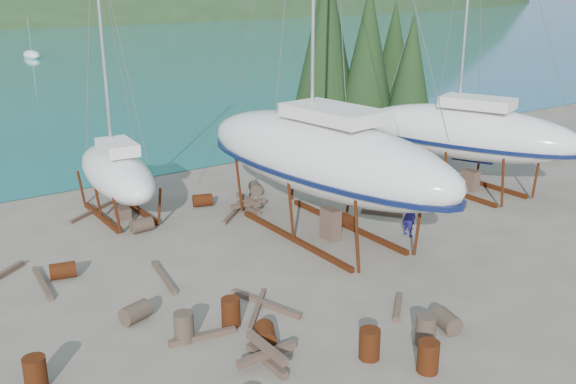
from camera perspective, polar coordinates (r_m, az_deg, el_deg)
ground at (r=22.76m, az=2.97°, el=-7.60°), size 600.00×600.00×0.00m
far_house_right at (r=210.67m, az=-23.85°, el=14.59°), size 6.60×5.60×5.60m
cypress_near_right at (r=37.99m, az=7.11°, el=11.73°), size 3.60×3.60×10.00m
cypress_mid_right at (r=37.68m, az=10.84°, el=10.17°), size 3.06×3.06×8.50m
cypress_back_left at (r=38.48m, az=3.41°, el=13.22°), size 4.14×4.14×11.50m
cypress_far_right at (r=40.81m, az=9.34°, el=11.23°), size 3.24×3.24×9.00m
moored_boat_mid at (r=99.27m, az=-21.82°, el=11.23°), size 2.00×5.00×6.05m
large_sailboat_near at (r=25.51m, az=3.03°, el=3.33°), size 5.29×13.69×21.02m
large_sailboat_far at (r=33.00m, az=15.55°, el=5.18°), size 7.13×11.61×17.70m
small_sailboat_shore at (r=28.97m, az=-15.00°, el=1.73°), size 3.04×7.86×12.29m
worker at (r=26.54m, az=10.70°, el=-2.02°), size 0.46×0.67×1.78m
drum_1 at (r=20.00m, az=13.92°, el=-11.04°), size 0.79×1.00×0.58m
drum_2 at (r=23.90m, az=-19.39°, el=-6.60°), size 0.99×0.76×0.58m
drum_3 at (r=17.87m, az=12.35°, el=-14.11°), size 0.58×0.58×0.88m
drum_4 at (r=29.98m, az=-7.60°, el=-0.73°), size 1.01×0.82×0.58m
drum_6 at (r=27.40m, az=4.95°, el=-2.45°), size 0.63×0.91×0.58m
drum_8 at (r=18.03m, az=-21.54°, el=-14.73°), size 0.58×0.58×0.88m
drum_9 at (r=27.35m, az=-12.88°, el=-2.89°), size 0.91×0.62×0.58m
drum_10 at (r=18.16m, az=7.26°, el=-13.25°), size 0.58×0.58×0.88m
drum_11 at (r=31.48m, az=-2.93°, el=0.32°), size 0.88×1.04×0.58m
drum_12 at (r=18.74m, az=-2.04°, el=-12.58°), size 0.92×1.05×0.58m
drum_14 at (r=19.66m, az=-5.10°, el=-10.57°), size 0.58×0.58×0.88m
drum_15 at (r=20.42m, az=-13.38°, el=-10.36°), size 1.01×0.82×0.58m
drum_16 at (r=19.06m, az=-9.23°, el=-11.74°), size 0.58×0.58×0.88m
drum_17 at (r=19.06m, az=12.14°, el=-11.91°), size 0.58×0.58×0.88m
timber_0 at (r=30.18m, az=-17.07°, el=-1.70°), size 2.49×1.77×0.14m
timber_1 at (r=28.94m, az=8.35°, el=-1.86°), size 1.24×1.62×0.19m
timber_3 at (r=20.54m, az=-2.74°, el=-10.35°), size 1.85×2.06×0.15m
timber_5 at (r=20.84m, az=-2.03°, el=-9.88°), size 1.01×2.74×0.16m
timber_7 at (r=20.90m, az=9.74°, el=-10.05°), size 1.40×1.29×0.17m
timber_9 at (r=31.01m, az=-15.16°, el=-1.00°), size 0.73×2.16×0.15m
timber_10 at (r=28.64m, az=-4.94°, el=-1.97°), size 1.93×1.75×0.16m
timber_11 at (r=23.02m, az=-10.99°, el=-7.41°), size 0.56×2.73×0.15m
timber_12 at (r=19.22m, az=-7.59°, el=-12.61°), size 2.02×0.52×0.17m
timber_17 at (r=23.70m, az=-20.99°, el=-7.55°), size 0.34×2.75×0.16m
timber_pile_fore at (r=17.85m, az=-1.91°, el=-14.22°), size 1.80×1.80×0.60m
timber_pile_aft at (r=29.28m, az=-3.55°, el=-1.04°), size 1.80×1.80×0.60m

